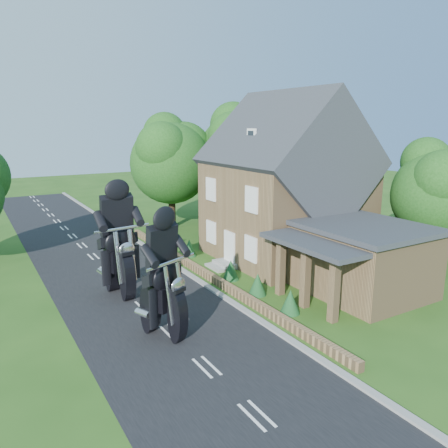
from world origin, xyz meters
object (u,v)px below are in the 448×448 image
motorcycle_follow (120,279)px  annex (361,258)px  house (286,188)px  garden_wall (206,274)px  motorcycle_lead (164,318)px

motorcycle_follow → annex: bearing=143.3°
house → motorcycle_follow: (-10.99, -1.16, -3.48)m
garden_wall → motorcycle_lead: bearing=-131.9°
garden_wall → annex: size_ratio=3.12×
annex → motorcycle_lead: 10.30m
annex → motorcycle_follow: (-10.37, 5.64, -0.91)m
annex → house: bearing=84.8°
garden_wall → motorcycle_lead: (-4.67, -5.20, 0.59)m
garden_wall → motorcycle_follow: size_ratio=11.94×
house → motorcycle_lead: house is taller
house → annex: size_ratio=1.45×
motorcycle_follow → motorcycle_lead: bearing=83.3°
house → motorcycle_lead: (-10.86, -6.20, -3.56)m
garden_wall → motorcycle_lead: motorcycle_lead is taller
house → motorcycle_lead: size_ratio=6.06×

